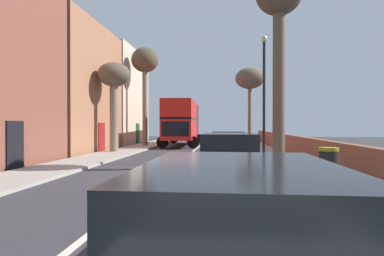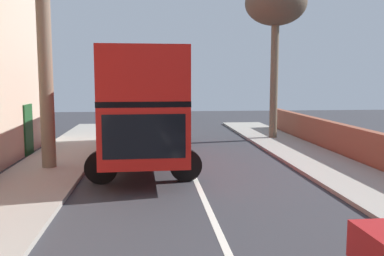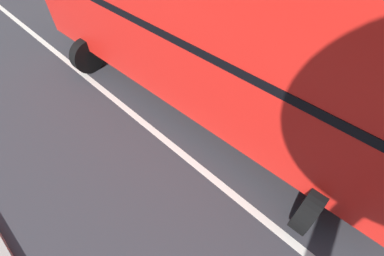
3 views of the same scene
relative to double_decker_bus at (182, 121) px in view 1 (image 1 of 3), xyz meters
The scene contains 15 objects.
ground_plane 17.64m from the double_decker_bus, 84.42° to the right, with size 84.00×84.00×0.00m, color #333338.
road_centre_line 17.64m from the double_decker_bus, 84.42° to the right, with size 0.16×54.00×0.01m, color silver.
sidewalk_left 17.84m from the double_decker_bus, 100.42° to the right, with size 2.60×60.00×0.12m, color #9E998E.
sidewalk_right 18.75m from the double_decker_bus, 69.22° to the right, with size 2.60×60.00×0.12m, color #9E998E.
boundary_wall_right 19.28m from the double_decker_bus, 64.90° to the right, with size 0.36×54.00×1.30m, color brown.
double_decker_bus is the anchor object (origin of this frame).
parked_car_red_right_1 13.33m from the double_decker_bus, 71.52° to the right, with size 2.51×4.52×1.58m.
parked_car_black_right_2 20.27m from the double_decker_bus, 78.01° to the right, with size 2.51×4.35×1.66m.
parked_car_white_right_3 27.56m from the double_decker_bus, 81.22° to the right, with size 2.50×4.53×1.58m.
street_tree_left_0 9.62m from the double_decker_bus, 112.75° to the right, with size 2.23×2.23×6.12m.
street_tree_right_1 9.43m from the double_decker_bus, 37.02° to the left, with size 3.10×3.10×7.95m.
street_tree_right_3 17.30m from the double_decker_bus, 67.24° to the right, with size 2.10×2.10×8.74m.
street_tree_left_4 6.14m from the double_decker_bus, 155.86° to the right, with size 2.46×2.46×8.83m.
lamppost_right 14.91m from the double_decker_bus, 66.15° to the right, with size 0.32×0.32×6.31m.
litter_bin_right 21.84m from the double_decker_bus, 71.25° to the right, with size 0.55×0.55×1.16m.
Camera 1 is at (2.38, -12.82, 1.91)m, focal length 30.35 mm.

